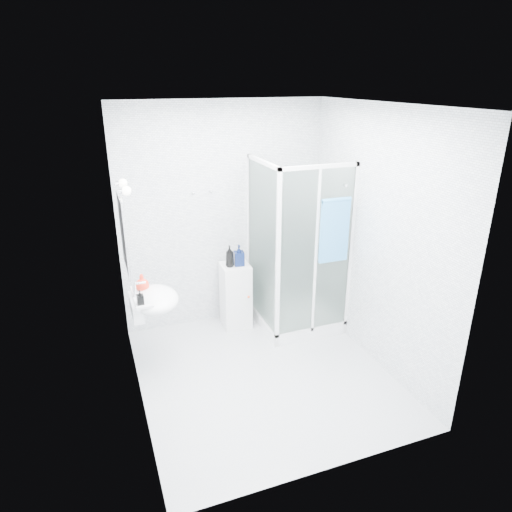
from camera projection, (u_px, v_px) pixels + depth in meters
name	position (u px, v px, depth m)	size (l,w,h in m)	color
room	(264.00, 255.00, 4.15)	(2.40, 2.60, 2.60)	white
shower_enclosure	(293.00, 293.00, 5.35)	(0.90, 0.95, 2.00)	white
wall_basin	(152.00, 300.00, 4.41)	(0.46, 0.56, 0.35)	white
mirror	(123.00, 233.00, 4.08)	(0.02, 0.60, 0.70)	white
vanity_lights	(124.00, 187.00, 3.95)	(0.10, 0.40, 0.08)	silver
wall_hooks	(202.00, 192.00, 5.05)	(0.23, 0.06, 0.03)	silver
storage_cabinet	(236.00, 295.00, 5.41)	(0.33, 0.35, 0.78)	white
hand_towel	(335.00, 229.00, 4.76)	(0.33, 0.05, 0.69)	#3484C6
shampoo_bottle_a	(230.00, 256.00, 5.18)	(0.10, 0.10, 0.25)	black
shampoo_bottle_b	(239.00, 255.00, 5.22)	(0.11, 0.11, 0.25)	#0A173F
soap_dispenser_orange	(142.00, 283.00, 4.42)	(0.14, 0.14, 0.17)	#F8331D
soap_dispenser_black	(140.00, 297.00, 4.16)	(0.06, 0.06, 0.14)	black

